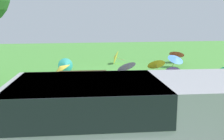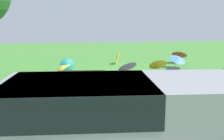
% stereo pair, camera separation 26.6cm
% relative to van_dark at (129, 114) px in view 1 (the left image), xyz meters
% --- Properties ---
extents(ground, '(40.00, 40.00, 0.00)m').
position_rel_van_dark_xyz_m(ground, '(-0.84, -6.92, -0.91)').
color(ground, '#478C38').
extents(van_dark, '(4.74, 2.43, 1.53)m').
position_rel_van_dark_xyz_m(van_dark, '(0.00, 0.00, 0.00)').
color(van_dark, '#99999E').
rests_on(van_dark, ground).
extents(park_bench, '(1.63, 0.61, 0.90)m').
position_rel_van_dark_xyz_m(park_bench, '(0.55, -4.53, -0.45)').
color(park_bench, brown).
rests_on(park_bench, ground).
extents(parasol_yellow_0, '(0.91, 0.92, 0.83)m').
position_rel_van_dark_xyz_m(parasol_yellow_0, '(-1.81, -10.99, -0.49)').
color(parasol_yellow_0, tan).
rests_on(parasol_yellow_0, ground).
extents(parasol_teal_0, '(0.72, 0.66, 0.58)m').
position_rel_van_dark_xyz_m(parasol_teal_0, '(-5.81, -6.36, -0.62)').
color(parasol_teal_0, tan).
rests_on(parasol_teal_0, ground).
extents(parasol_teal_1, '(0.76, 0.70, 0.75)m').
position_rel_van_dark_xyz_m(parasol_teal_1, '(1.16, -8.71, -0.54)').
color(parasol_teal_1, tan).
rests_on(parasol_teal_1, ground).
extents(parasol_purple_0, '(0.94, 0.93, 0.89)m').
position_rel_van_dark_xyz_m(parasol_purple_0, '(-2.98, -5.09, -0.47)').
color(parasol_purple_0, tan).
rests_on(parasol_purple_0, ground).
extents(parasol_yellow_1, '(0.87, 0.90, 0.84)m').
position_rel_van_dark_xyz_m(parasol_yellow_1, '(1.36, -7.02, -0.36)').
color(parasol_yellow_1, tan).
rests_on(parasol_yellow_1, ground).
extents(parasol_purple_1, '(1.16, 1.11, 0.86)m').
position_rel_van_dark_xyz_m(parasol_purple_1, '(-1.63, -7.25, -0.39)').
color(parasol_purple_1, tan).
rests_on(parasol_purple_1, ground).
extents(parasol_red_1, '(1.26, 1.24, 0.86)m').
position_rel_van_dark_xyz_m(parasol_red_1, '(-5.71, -10.79, -0.34)').
color(parasol_red_1, tan).
rests_on(parasol_red_1, ground).
extents(parasol_orange_1, '(0.95, 0.88, 0.81)m').
position_rel_van_dark_xyz_m(parasol_orange_1, '(-3.41, -8.16, -0.46)').
color(parasol_orange_1, tan).
rests_on(parasol_orange_1, ground).
extents(parasol_blue_1, '(1.10, 1.07, 0.78)m').
position_rel_van_dark_xyz_m(parasol_blue_1, '(-4.92, -9.12, -0.40)').
color(parasol_blue_1, tan).
rests_on(parasol_blue_1, ground).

